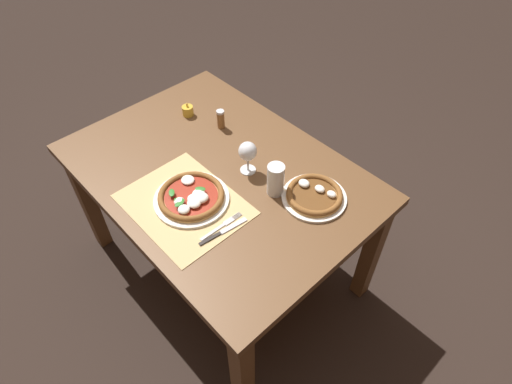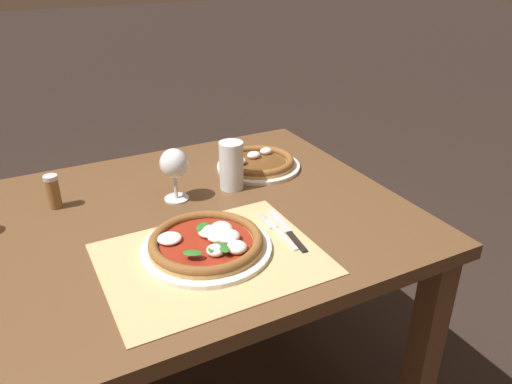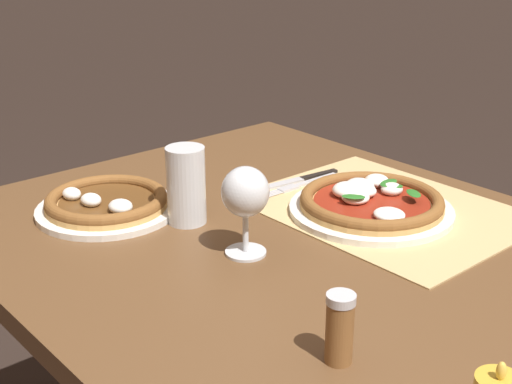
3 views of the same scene
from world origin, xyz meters
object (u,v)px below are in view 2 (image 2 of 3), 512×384
pizza_near (207,243)px  pint_glass (231,166)px  fork (276,230)px  wine_glass (174,166)px  knife (287,230)px  pepper_shaker (53,192)px  pizza_far (258,163)px

pizza_near → pint_glass: size_ratio=2.15×
fork → pint_glass: bearing=88.1°
wine_glass → knife: 0.37m
pizza_near → wine_glass: size_ratio=2.01×
knife → pepper_shaker: size_ratio=2.22×
pizza_far → fork: (-0.15, -0.38, -0.01)m
pint_glass → fork: (-0.01, -0.29, -0.06)m
wine_glass → pizza_far: bearing=15.6°
wine_glass → fork: wine_glass is taller
pizza_far → knife: bearing=-107.4°
pint_glass → fork: size_ratio=0.72×
pizza_near → knife: 0.21m
pint_glass → knife: bearing=-87.1°
pizza_far → knife: pizza_far is taller
pizza_near → knife: pizza_near is taller
pint_glass → pizza_far: bearing=33.6°
pint_glass → knife: size_ratio=0.67×
pizza_near → fork: bearing=0.1°
wine_glass → knife: (0.19, -0.30, -0.10)m
fork → pizza_far: bearing=68.8°
knife → pizza_near: bearing=177.1°
wine_glass → pint_glass: 0.18m
pizza_near → wine_glass: wine_glass is taller
knife → pepper_shaker: (-0.50, 0.41, 0.04)m
pizza_near → pepper_shaker: pepper_shaker is taller
fork → pepper_shaker: bearing=140.1°
fork → pepper_shaker: 0.63m
pizza_near → pizza_far: pizza_near is taller
pizza_near → pizza_far: 0.50m
pizza_far → pepper_shaker: 0.63m
pizza_near → pint_glass: 0.35m
wine_glass → pint_glass: bearing=-1.4°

